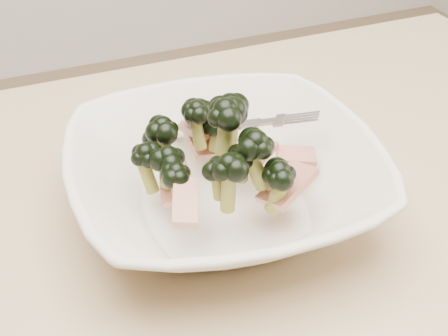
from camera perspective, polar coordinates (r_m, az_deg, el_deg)
The scene contains 2 objects.
dining_table at distance 0.65m, azimuth -3.23°, elevation -14.52°, with size 1.20×0.80×0.75m.
broccoli_dish at distance 0.61m, azimuth -0.09°, elevation -0.63°, with size 0.33×0.33×0.14m.
Camera 1 is at (-0.13, -0.40, 1.15)m, focal length 50.00 mm.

